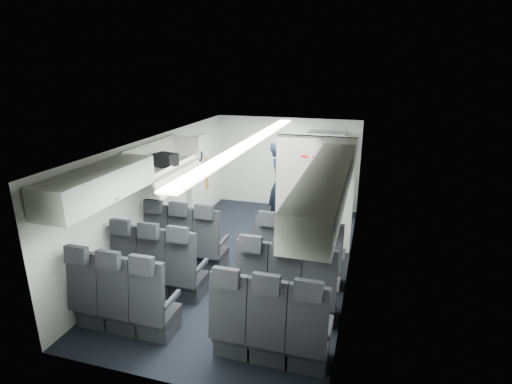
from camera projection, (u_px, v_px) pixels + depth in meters
The scene contains 14 objects.
cabin_shell at pixel (249, 200), 6.77m from camera, with size 3.41×6.01×2.16m.
seat_row_front at pixel (240, 252), 6.50m from camera, with size 3.33×0.56×1.24m.
seat_row_mid at pixel (220, 280), 5.68m from camera, with size 3.33×0.56×1.24m.
seat_row_rear at pixel (193, 316), 4.86m from camera, with size 3.33×0.56×1.24m.
overhead_bin_left_rear at pixel (98, 185), 5.09m from camera, with size 0.53×1.80×0.40m.
overhead_bin_left_front_open at pixel (163, 163), 6.74m from camera, with size 0.64×1.70×0.72m.
overhead_bin_right_rear at pixel (317, 206), 4.34m from camera, with size 0.53×1.80×0.40m.
overhead_bin_right_front at pixel (334, 168), 5.93m from camera, with size 0.53×1.70×0.40m.
bulkhead_partition at pixel (314, 194), 7.25m from camera, with size 1.40×0.15×2.13m.
galley_unit at pixel (325, 174), 9.05m from camera, with size 0.85×0.52×1.90m.
boarding_door at pixel (199, 178), 8.67m from camera, with size 0.12×1.27×1.86m.
flight_attendant at pixel (280, 185), 8.32m from camera, with size 0.67×0.44×1.85m, color black.
carry_on_bag at pixel (166, 160), 6.67m from camera, with size 0.35×0.25×0.21m, color black.
papers at pixel (289, 180), 8.18m from camera, with size 0.19×0.02×0.13m, color white.
Camera 1 is at (1.91, -6.10, 3.34)m, focal length 28.00 mm.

